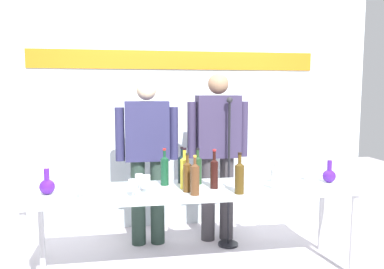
# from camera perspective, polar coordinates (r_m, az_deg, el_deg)

# --- Properties ---
(back_wall) EXTENTS (4.50, 0.11, 3.00)m
(back_wall) POSITION_cam_1_polar(r_m,az_deg,el_deg) (4.33, -2.41, 6.13)
(back_wall) COLOR silver
(back_wall) RESTS_ON ground
(display_table) EXTENTS (2.68, 0.63, 0.73)m
(display_table) POSITION_cam_1_polar(r_m,az_deg,el_deg) (3.21, 0.45, -8.86)
(display_table) COLOR silver
(display_table) RESTS_ON ground
(decanter_blue_left) EXTENTS (0.12, 0.12, 0.20)m
(decanter_blue_left) POSITION_cam_1_polar(r_m,az_deg,el_deg) (3.19, -20.73, -7.13)
(decanter_blue_left) COLOR #4C1991
(decanter_blue_left) RESTS_ON display_table
(decanter_blue_right) EXTENTS (0.11, 0.11, 0.20)m
(decanter_blue_right) POSITION_cam_1_polar(r_m,az_deg,el_deg) (3.57, 19.71, -5.70)
(decanter_blue_right) COLOR #4A1B93
(decanter_blue_right) RESTS_ON display_table
(presenter_left) EXTENTS (0.61, 0.22, 1.63)m
(presenter_left) POSITION_cam_1_polar(r_m,az_deg,el_deg) (3.79, -6.67, -2.58)
(presenter_left) COLOR #24362E
(presenter_left) RESTS_ON ground
(presenter_right) EXTENTS (0.62, 0.22, 1.70)m
(presenter_right) POSITION_cam_1_polar(r_m,az_deg,el_deg) (3.89, 3.85, -1.65)
(presenter_right) COLOR #363337
(presenter_right) RESTS_ON ground
(wine_bottle_0) EXTENTS (0.07, 0.07, 0.32)m
(wine_bottle_0) POSITION_cam_1_polar(r_m,az_deg,el_deg) (3.34, -1.51, -4.99)
(wine_bottle_0) COLOR black
(wine_bottle_0) RESTS_ON display_table
(wine_bottle_1) EXTENTS (0.07, 0.07, 0.32)m
(wine_bottle_1) POSITION_cam_1_polar(r_m,az_deg,el_deg) (3.15, 3.32, -5.61)
(wine_bottle_1) COLOR black
(wine_bottle_1) RESTS_ON display_table
(wine_bottle_2) EXTENTS (0.07, 0.07, 0.32)m
(wine_bottle_2) POSITION_cam_1_polar(r_m,az_deg,el_deg) (3.26, -4.09, -5.22)
(wine_bottle_2) COLOR #123F26
(wine_bottle_2) RESTS_ON display_table
(wine_bottle_3) EXTENTS (0.07, 0.07, 0.31)m
(wine_bottle_3) POSITION_cam_1_polar(r_m,az_deg,el_deg) (2.95, 0.43, -6.49)
(wine_bottle_3) COLOR #56341C
(wine_bottle_3) RESTS_ON display_table
(wine_bottle_4) EXTENTS (0.07, 0.07, 0.32)m
(wine_bottle_4) POSITION_cam_1_polar(r_m,az_deg,el_deg) (3.01, 7.07, -6.22)
(wine_bottle_4) COLOR #493410
(wine_bottle_4) RESTS_ON display_table
(wine_bottle_5) EXTENTS (0.07, 0.07, 0.34)m
(wine_bottle_5) POSITION_cam_1_polar(r_m,az_deg,el_deg) (3.14, -1.11, -5.48)
(wine_bottle_5) COLOR gold
(wine_bottle_5) RESTS_ON display_table
(wine_bottle_6) EXTENTS (0.07, 0.07, 0.31)m
(wine_bottle_6) POSITION_cam_1_polar(r_m,az_deg,el_deg) (3.30, 0.84, -5.10)
(wine_bottle_6) COLOR #1F3C20
(wine_bottle_6) RESTS_ON display_table
(wine_bottle_7) EXTENTS (0.07, 0.07, 0.31)m
(wine_bottle_7) POSITION_cam_1_polar(r_m,az_deg,el_deg) (3.04, -0.71, -6.12)
(wine_bottle_7) COLOR #4D3010
(wine_bottle_7) RESTS_ON display_table
(wine_glass_left_0) EXTENTS (0.06, 0.06, 0.15)m
(wine_glass_left_0) POSITION_cam_1_polar(r_m,az_deg,el_deg) (3.01, -6.80, -6.73)
(wine_glass_left_0) COLOR white
(wine_glass_left_0) RESTS_ON display_table
(wine_glass_left_1) EXTENTS (0.07, 0.07, 0.13)m
(wine_glass_left_1) POSITION_cam_1_polar(r_m,az_deg,el_deg) (2.94, -8.79, -7.38)
(wine_glass_left_1) COLOR white
(wine_glass_left_1) RESTS_ON display_table
(wine_glass_left_2) EXTENTS (0.07, 0.07, 0.13)m
(wine_glass_left_2) POSITION_cam_1_polar(r_m,az_deg,el_deg) (3.14, -7.86, -6.51)
(wine_glass_left_2) COLOR white
(wine_glass_left_2) RESTS_ON display_table
(wine_glass_left_3) EXTENTS (0.06, 0.06, 0.14)m
(wine_glass_left_3) POSITION_cam_1_polar(r_m,az_deg,el_deg) (2.96, -16.34, -7.45)
(wine_glass_left_3) COLOR white
(wine_glass_left_3) RESTS_ON display_table
(wine_glass_right_0) EXTENTS (0.06, 0.06, 0.14)m
(wine_glass_right_0) POSITION_cam_1_polar(r_m,az_deg,el_deg) (3.68, 16.38, -4.67)
(wine_glass_right_0) COLOR white
(wine_glass_right_0) RESTS_ON display_table
(wine_glass_right_1) EXTENTS (0.06, 0.06, 0.15)m
(wine_glass_right_1) POSITION_cam_1_polar(r_m,az_deg,el_deg) (3.53, 17.32, -5.04)
(wine_glass_right_1) COLOR white
(wine_glass_right_1) RESTS_ON display_table
(wine_glass_right_2) EXTENTS (0.07, 0.07, 0.13)m
(wine_glass_right_2) POSITION_cam_1_polar(r_m,az_deg,el_deg) (3.44, 12.21, -5.50)
(wine_glass_right_2) COLOR white
(wine_glass_right_2) RESTS_ON display_table
(wine_glass_right_3) EXTENTS (0.06, 0.06, 0.15)m
(wine_glass_right_3) POSITION_cam_1_polar(r_m,az_deg,el_deg) (3.63, 12.63, -4.63)
(wine_glass_right_3) COLOR white
(wine_glass_right_3) RESTS_ON display_table
(wine_glass_right_4) EXTENTS (0.07, 0.07, 0.17)m
(wine_glass_right_4) POSITION_cam_1_polar(r_m,az_deg,el_deg) (3.17, 12.34, -6.02)
(wine_glass_right_4) COLOR white
(wine_glass_right_4) RESTS_ON display_table
(microphone_stand) EXTENTS (0.20, 0.20, 1.47)m
(microphone_stand) POSITION_cam_1_polar(r_m,az_deg,el_deg) (3.83, 5.45, -9.29)
(microphone_stand) COLOR black
(microphone_stand) RESTS_ON ground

